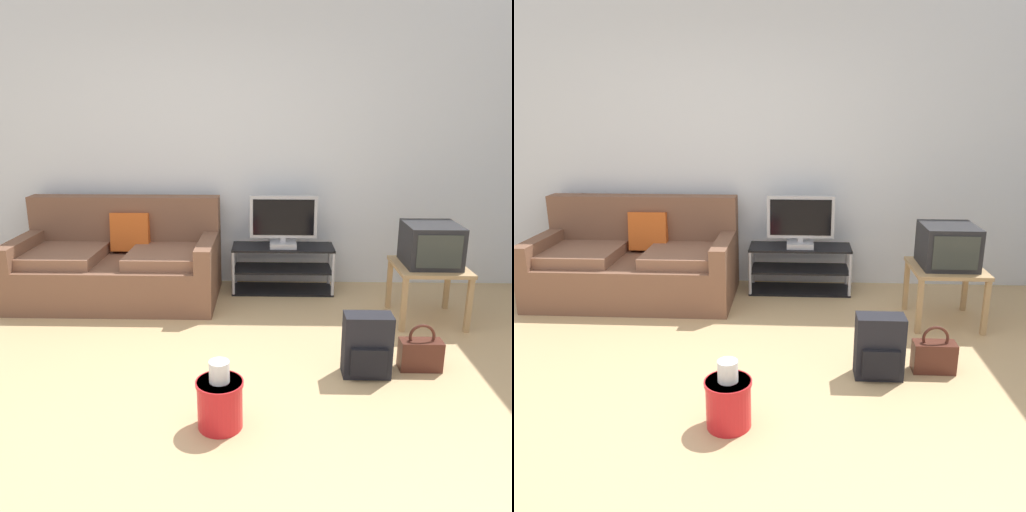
{
  "view_description": "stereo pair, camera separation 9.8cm",
  "coord_description": "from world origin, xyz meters",
  "views": [
    {
      "loc": [
        0.52,
        -2.55,
        1.7
      ],
      "look_at": [
        0.42,
        1.02,
        0.67
      ],
      "focal_mm": 35.66,
      "sensor_mm": 36.0,
      "label": 1
    },
    {
      "loc": [
        0.61,
        -2.55,
        1.7
      ],
      "look_at": [
        0.42,
        1.02,
        0.67
      ],
      "focal_mm": 35.66,
      "sensor_mm": 36.0,
      "label": 2
    }
  ],
  "objects": [
    {
      "name": "backpack",
      "position": [
        1.16,
        0.5,
        0.21
      ],
      "size": [
        0.31,
        0.24,
        0.43
      ],
      "rotation": [
        0.0,
        0.0,
        0.31
      ],
      "color": "black",
      "rests_on": "ground_plane"
    },
    {
      "name": "crt_tv",
      "position": [
        1.83,
        1.47,
        0.65
      ],
      "size": [
        0.42,
        0.45,
        0.34
      ],
      "color": "#232326",
      "rests_on": "side_table"
    },
    {
      "name": "wall_back",
      "position": [
        0.0,
        2.45,
        1.35
      ],
      "size": [
        9.0,
        0.1,
        2.7
      ],
      "primitive_type": "cube",
      "color": "silver",
      "rests_on": "ground_plane"
    },
    {
      "name": "ground_plane",
      "position": [
        0.0,
        0.0,
        -0.01
      ],
      "size": [
        9.0,
        9.8,
        0.02
      ],
      "primitive_type": "cube",
      "color": "tan"
    },
    {
      "name": "side_table",
      "position": [
        1.83,
        1.46,
        0.41
      ],
      "size": [
        0.57,
        0.57,
        0.48
      ],
      "color": "tan",
      "rests_on": "ground_plane"
    },
    {
      "name": "tv_stand",
      "position": [
        0.65,
        2.13,
        0.22
      ],
      "size": [
        0.96,
        0.37,
        0.45
      ],
      "color": "black",
      "rests_on": "ground_plane"
    },
    {
      "name": "flat_tv",
      "position": [
        0.65,
        2.11,
        0.69
      ],
      "size": [
        0.63,
        0.22,
        0.49
      ],
      "color": "#B2B2B7",
      "rests_on": "tv_stand"
    },
    {
      "name": "couch",
      "position": [
        -0.87,
        1.91,
        0.32
      ],
      "size": [
        1.81,
        0.93,
        0.91
      ],
      "color": "brown",
      "rests_on": "ground_plane"
    },
    {
      "name": "cleaning_bucket",
      "position": [
        0.25,
        -0.09,
        0.16
      ],
      "size": [
        0.27,
        0.27,
        0.4
      ],
      "color": "red",
      "rests_on": "ground_plane"
    },
    {
      "name": "handbag",
      "position": [
        1.54,
        0.59,
        0.12
      ],
      "size": [
        0.28,
        0.13,
        0.33
      ],
      "rotation": [
        0.0,
        0.0,
        0.26
      ],
      "color": "#4C2319",
      "rests_on": "ground_plane"
    }
  ]
}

